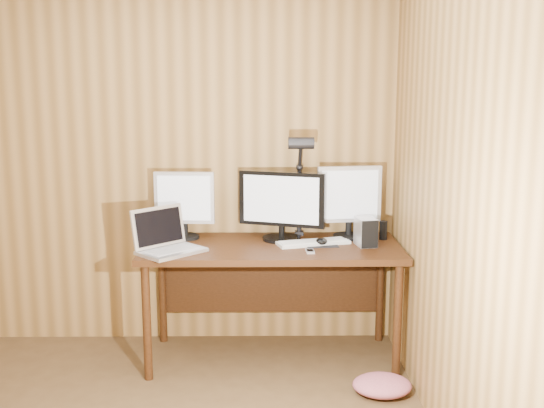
{
  "coord_description": "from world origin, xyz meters",
  "views": [
    {
      "loc": [
        0.89,
        -2.22,
        1.72
      ],
      "look_at": [
        0.93,
        1.58,
        1.02
      ],
      "focal_mm": 42.0,
      "sensor_mm": 36.0,
      "label": 1
    }
  ],
  "objects_px": {
    "laptop": "(166,241)",
    "mouse": "(322,241)",
    "desk_lamp": "(300,171)",
    "monitor_center": "(282,205)",
    "monitor_left": "(185,203)",
    "desk": "(272,261)",
    "speaker": "(383,230)",
    "hard_drive": "(366,232)",
    "keyboard": "(313,242)",
    "monitor_right": "(349,199)",
    "phone": "(310,251)"
  },
  "relations": [
    {
      "from": "laptop",
      "to": "mouse",
      "type": "distance_m",
      "value": 0.96
    },
    {
      "from": "desk_lamp",
      "to": "monitor_center",
      "type": "bearing_deg",
      "value": -134.22
    },
    {
      "from": "monitor_left",
      "to": "mouse",
      "type": "height_order",
      "value": "monitor_left"
    },
    {
      "from": "desk",
      "to": "desk_lamp",
      "type": "bearing_deg",
      "value": 34.13
    },
    {
      "from": "speaker",
      "to": "desk_lamp",
      "type": "relative_size",
      "value": 0.17
    },
    {
      "from": "laptop",
      "to": "desk_lamp",
      "type": "xyz_separation_m",
      "value": [
        0.82,
        0.34,
        0.37
      ]
    },
    {
      "from": "monitor_center",
      "to": "desk_lamp",
      "type": "distance_m",
      "value": 0.25
    },
    {
      "from": "mouse",
      "to": "desk_lamp",
      "type": "distance_m",
      "value": 0.47
    },
    {
      "from": "desk_lamp",
      "to": "hard_drive",
      "type": "bearing_deg",
      "value": -9.03
    },
    {
      "from": "keyboard",
      "to": "desk_lamp",
      "type": "xyz_separation_m",
      "value": [
        -0.08,
        0.18,
        0.43
      ]
    },
    {
      "from": "monitor_right",
      "to": "hard_drive",
      "type": "distance_m",
      "value": 0.28
    },
    {
      "from": "monitor_left",
      "to": "keyboard",
      "type": "bearing_deg",
      "value": -8.14
    },
    {
      "from": "hard_drive",
      "to": "desk_lamp",
      "type": "height_order",
      "value": "desk_lamp"
    },
    {
      "from": "laptop",
      "to": "speaker",
      "type": "xyz_separation_m",
      "value": [
        1.36,
        0.29,
        -0.0
      ]
    },
    {
      "from": "desk",
      "to": "speaker",
      "type": "relative_size",
      "value": 13.29
    },
    {
      "from": "speaker",
      "to": "monitor_right",
      "type": "bearing_deg",
      "value": 168.39
    },
    {
      "from": "monitor_right",
      "to": "laptop",
      "type": "bearing_deg",
      "value": -171.22
    },
    {
      "from": "monitor_center",
      "to": "phone",
      "type": "bearing_deg",
      "value": -43.87
    },
    {
      "from": "phone",
      "to": "desk_lamp",
      "type": "xyz_separation_m",
      "value": [
        -0.04,
        0.37,
        0.43
      ]
    },
    {
      "from": "hard_drive",
      "to": "speaker",
      "type": "relative_size",
      "value": 1.46
    },
    {
      "from": "monitor_right",
      "to": "phone",
      "type": "bearing_deg",
      "value": -134.99
    },
    {
      "from": "keyboard",
      "to": "mouse",
      "type": "height_order",
      "value": "mouse"
    },
    {
      "from": "mouse",
      "to": "speaker",
      "type": "xyz_separation_m",
      "value": [
        0.41,
        0.14,
        0.04
      ]
    },
    {
      "from": "phone",
      "to": "speaker",
      "type": "bearing_deg",
      "value": 29.58
    },
    {
      "from": "mouse",
      "to": "desk_lamp",
      "type": "relative_size",
      "value": 0.16
    },
    {
      "from": "monitor_right",
      "to": "speaker",
      "type": "xyz_separation_m",
      "value": [
        0.22,
        -0.05,
        -0.19
      ]
    },
    {
      "from": "monitor_right",
      "to": "desk_lamp",
      "type": "bearing_deg",
      "value": 170.84
    },
    {
      "from": "hard_drive",
      "to": "keyboard",
      "type": "bearing_deg",
      "value": 163.16
    },
    {
      "from": "monitor_center",
      "to": "mouse",
      "type": "relative_size",
      "value": 4.85
    },
    {
      "from": "desk",
      "to": "phone",
      "type": "bearing_deg",
      "value": -47.43
    },
    {
      "from": "monitor_left",
      "to": "desk",
      "type": "bearing_deg",
      "value": -8.21
    },
    {
      "from": "desk_lamp",
      "to": "mouse",
      "type": "bearing_deg",
      "value": -37.8
    },
    {
      "from": "monitor_center",
      "to": "speaker",
      "type": "height_order",
      "value": "monitor_center"
    },
    {
      "from": "keyboard",
      "to": "monitor_left",
      "type": "bearing_deg",
      "value": 151.96
    },
    {
      "from": "monitor_right",
      "to": "keyboard",
      "type": "height_order",
      "value": "monitor_right"
    },
    {
      "from": "desk",
      "to": "keyboard",
      "type": "bearing_deg",
      "value": -11.13
    },
    {
      "from": "laptop",
      "to": "phone",
      "type": "height_order",
      "value": "laptop"
    },
    {
      "from": "laptop",
      "to": "phone",
      "type": "xyz_separation_m",
      "value": [
        0.86,
        -0.03,
        -0.06
      ]
    },
    {
      "from": "desk_lamp",
      "to": "speaker",
      "type": "bearing_deg",
      "value": 13.68
    },
    {
      "from": "laptop",
      "to": "speaker",
      "type": "relative_size",
      "value": 3.79
    },
    {
      "from": "mouse",
      "to": "hard_drive",
      "type": "height_order",
      "value": "hard_drive"
    },
    {
      "from": "mouse",
      "to": "speaker",
      "type": "relative_size",
      "value": 0.94
    },
    {
      "from": "monitor_left",
      "to": "speaker",
      "type": "bearing_deg",
      "value": 1.29
    },
    {
      "from": "speaker",
      "to": "monitor_left",
      "type": "bearing_deg",
      "value": 178.16
    },
    {
      "from": "monitor_center",
      "to": "monitor_right",
      "type": "bearing_deg",
      "value": 25.26
    },
    {
      "from": "keyboard",
      "to": "monitor_center",
      "type": "bearing_deg",
      "value": 132.63
    },
    {
      "from": "monitor_center",
      "to": "monitor_left",
      "type": "height_order",
      "value": "monitor_center"
    },
    {
      "from": "hard_drive",
      "to": "laptop",
      "type": "bearing_deg",
      "value": 176.09
    },
    {
      "from": "laptop",
      "to": "hard_drive",
      "type": "relative_size",
      "value": 2.6
    },
    {
      "from": "keyboard",
      "to": "speaker",
      "type": "bearing_deg",
      "value": -1.92
    }
  ]
}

